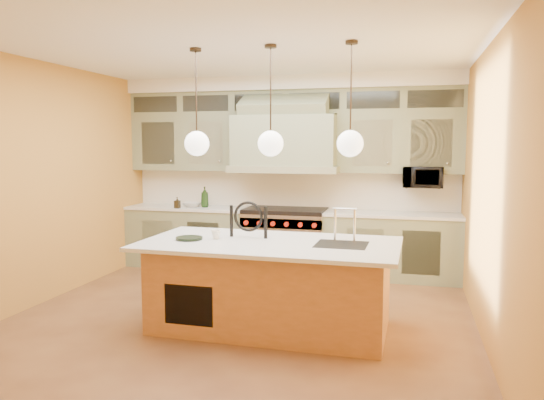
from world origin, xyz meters
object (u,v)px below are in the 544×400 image
(kitchen_island, at_px, (271,284))
(counter_stool, at_px, (243,255))
(range, at_px, (285,240))
(microwave, at_px, (423,177))

(kitchen_island, height_order, counter_stool, kitchen_island)
(range, relative_size, counter_stool, 0.92)
(kitchen_island, distance_m, counter_stool, 0.41)
(kitchen_island, bearing_deg, counter_stool, -176.67)
(counter_stool, bearing_deg, microwave, 57.19)
(kitchen_island, xyz_separation_m, microwave, (1.54, 2.50, 0.98))
(counter_stool, bearing_deg, kitchen_island, 5.77)
(range, distance_m, counter_stool, 2.43)
(kitchen_island, height_order, microwave, microwave)
(range, distance_m, kitchen_island, 2.43)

